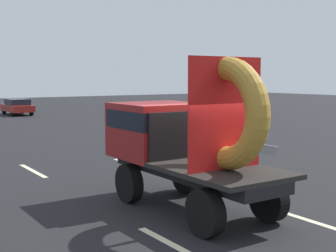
# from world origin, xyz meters

# --- Properties ---
(ground_plane) EXTENTS (120.00, 120.00, 0.00)m
(ground_plane) POSITION_xyz_m (0.00, 0.00, 0.00)
(ground_plane) COLOR black
(flatbed_truck) EXTENTS (2.02, 4.80, 3.45)m
(flatbed_truck) POSITION_xyz_m (-0.24, 0.75, 1.66)
(flatbed_truck) COLOR black
(flatbed_truck) RESTS_ON ground_plane
(guardrail) EXTENTS (0.10, 10.84, 0.71)m
(guardrail) POSITION_xyz_m (5.17, 8.14, 0.52)
(guardrail) COLOR gray
(guardrail) RESTS_ON ground_plane
(lane_dash_left_near) EXTENTS (0.16, 2.17, 0.01)m
(lane_dash_left_near) POSITION_xyz_m (-1.85, -1.26, 0.00)
(lane_dash_left_near) COLOR beige
(lane_dash_left_near) RESTS_ON ground_plane
(lane_dash_left_far) EXTENTS (0.16, 2.52, 0.01)m
(lane_dash_left_far) POSITION_xyz_m (-1.85, 6.75, 0.00)
(lane_dash_left_far) COLOR beige
(lane_dash_left_far) RESTS_ON ground_plane
(lane_dash_right_near) EXTENTS (0.16, 2.95, 0.01)m
(lane_dash_right_near) POSITION_xyz_m (1.37, -2.09, 0.00)
(lane_dash_right_near) COLOR beige
(lane_dash_right_near) RESTS_ON ground_plane
(lane_dash_right_far) EXTENTS (0.16, 2.82, 0.01)m
(lane_dash_right_far) POSITION_xyz_m (1.37, 5.78, 0.00)
(lane_dash_right_far) COLOR beige
(lane_dash_right_far) RESTS_ON ground_plane
(oncoming_car) EXTENTS (1.68, 3.93, 1.28)m
(oncoming_car) POSITION_xyz_m (4.18, 29.58, 0.69)
(oncoming_car) COLOR black
(oncoming_car) RESTS_ON ground_plane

